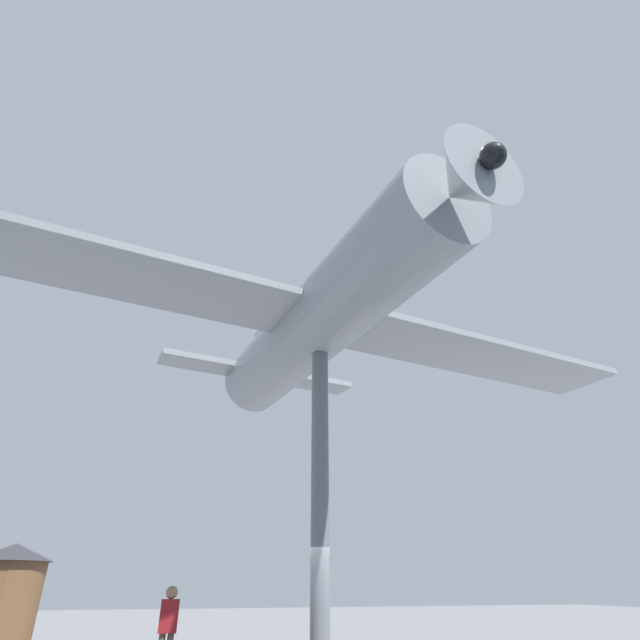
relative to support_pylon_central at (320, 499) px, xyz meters
The scene contains 3 objects.
support_pylon_central is the anchor object (origin of this frame).
suspended_airplane 4.49m from the support_pylon_central, 100.31° to the left, with size 20.60×12.06×2.86m.
visitor_person 4.41m from the support_pylon_central, 38.86° to the right, with size 0.41×0.27×1.78m.
Camera 1 is at (3.19, 11.11, 1.79)m, focal length 28.00 mm.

